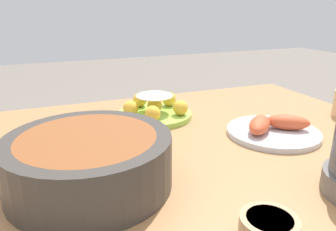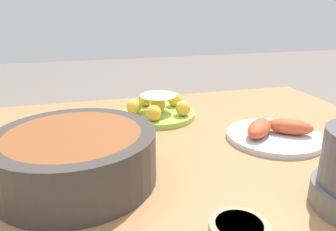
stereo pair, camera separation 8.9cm
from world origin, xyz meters
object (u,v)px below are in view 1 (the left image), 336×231
(cake_plate, at_px, (155,109))
(serving_bowl, at_px, (89,160))
(dining_table, at_px, (182,181))
(seafood_platter, at_px, (273,129))
(sauce_bowl, at_px, (269,227))

(cake_plate, distance_m, serving_bowl, 0.41)
(dining_table, distance_m, serving_bowl, 0.31)
(dining_table, xyz_separation_m, cake_plate, (-0.00, -0.21, 0.13))
(serving_bowl, height_order, seafood_platter, serving_bowl)
(dining_table, relative_size, seafood_platter, 5.13)
(serving_bowl, bearing_deg, dining_table, -154.75)
(cake_plate, relative_size, seafood_platter, 0.93)
(dining_table, relative_size, cake_plate, 5.49)
(dining_table, bearing_deg, sauce_bowl, 86.77)
(sauce_bowl, distance_m, seafood_platter, 0.42)
(dining_table, distance_m, sauce_bowl, 0.38)
(seafood_platter, bearing_deg, sauce_bowl, 50.86)
(cake_plate, bearing_deg, serving_bowl, 53.19)
(dining_table, height_order, seafood_platter, seafood_platter)
(dining_table, xyz_separation_m, serving_bowl, (0.24, 0.11, 0.16))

